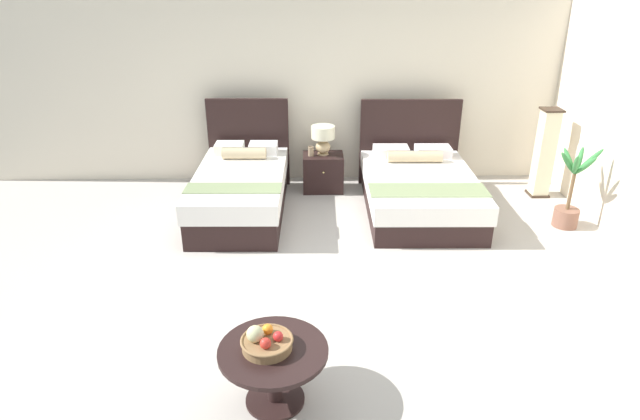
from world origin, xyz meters
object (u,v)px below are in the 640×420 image
(table_lamp, at_px, (323,137))
(floor_lamp_corner, at_px, (544,153))
(potted_palm, at_px, (569,202))
(bed_near_corner, at_px, (418,188))
(coffee_table, at_px, (274,363))
(fruit_bowl, at_px, (266,341))
(vase, at_px, (311,151))
(nightstand, at_px, (323,172))
(bed_near_window, at_px, (241,188))

(table_lamp, bearing_deg, floor_lamp_corner, -5.66)
(potted_palm, bearing_deg, bed_near_corner, 162.25)
(coffee_table, xyz_separation_m, fruit_bowl, (-0.05, 0.01, 0.18))
(vase, distance_m, potted_palm, 3.35)
(vase, height_order, floor_lamp_corner, floor_lamp_corner)
(table_lamp, relative_size, potted_palm, 0.40)
(table_lamp, xyz_separation_m, floor_lamp_corner, (2.99, -0.30, -0.16))
(coffee_table, bearing_deg, fruit_bowl, 171.46)
(nightstand, height_order, table_lamp, table_lamp)
(bed_near_window, relative_size, table_lamp, 5.32)
(table_lamp, relative_size, vase, 3.06)
(table_lamp, relative_size, fruit_bowl, 1.08)
(coffee_table, bearing_deg, bed_near_corner, 63.50)
(vase, height_order, fruit_bowl, fruit_bowl)
(nightstand, relative_size, fruit_bowl, 1.50)
(bed_near_corner, bearing_deg, potted_palm, -17.75)
(vase, xyz_separation_m, coffee_table, (-0.31, -4.07, -0.24))
(table_lamp, distance_m, vase, 0.26)
(table_lamp, xyz_separation_m, vase, (-0.17, -0.06, -0.19))
(bed_near_corner, bearing_deg, coffee_table, -116.50)
(coffee_table, bearing_deg, table_lamp, 83.34)
(bed_near_corner, xyz_separation_m, table_lamp, (-1.21, 0.73, 0.48))
(vase, relative_size, coffee_table, 0.17)
(table_lamp, bearing_deg, nightstand, -90.00)
(bed_near_window, distance_m, vase, 1.16)
(floor_lamp_corner, relative_size, potted_palm, 1.20)
(bed_near_window, relative_size, fruit_bowl, 5.76)
(vase, distance_m, fruit_bowl, 4.08)
(coffee_table, height_order, fruit_bowl, fruit_bowl)
(bed_near_corner, height_order, table_lamp, bed_near_corner)
(bed_near_window, xyz_separation_m, nightstand, (1.07, 0.72, -0.06))
(bed_near_corner, height_order, nightstand, bed_near_corner)
(nightstand, distance_m, floor_lamp_corner, 3.02)
(vase, bearing_deg, bed_near_window, -143.03)
(coffee_table, relative_size, potted_palm, 0.77)
(vase, relative_size, fruit_bowl, 0.35)
(table_lamp, height_order, coffee_table, table_lamp)
(table_lamp, bearing_deg, coffee_table, -96.66)
(bed_near_corner, height_order, potted_palm, bed_near_corner)
(coffee_table, xyz_separation_m, floor_lamp_corner, (3.47, 3.84, 0.26))
(floor_lamp_corner, bearing_deg, coffee_table, -132.12)
(coffee_table, bearing_deg, vase, 85.59)
(bed_near_window, relative_size, nightstand, 3.83)
(bed_near_corner, height_order, fruit_bowl, bed_near_corner)
(table_lamp, bearing_deg, vase, -160.40)
(bed_near_corner, xyz_separation_m, coffee_table, (-1.70, -3.40, 0.06))
(nightstand, xyz_separation_m, table_lamp, (0.00, 0.02, 0.51))
(bed_near_window, bearing_deg, fruit_bowl, -80.97)
(bed_near_corner, height_order, vase, bed_near_corner)
(bed_near_corner, distance_m, nightstand, 1.41)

